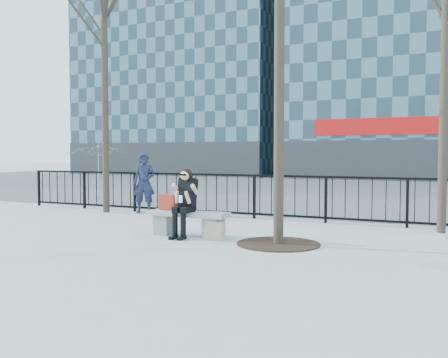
% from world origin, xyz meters
% --- Properties ---
extents(ground, '(120.00, 120.00, 0.00)m').
position_xyz_m(ground, '(0.00, 0.00, 0.00)').
color(ground, '#A5A6A1').
rests_on(ground, ground).
extents(street_surface, '(60.00, 23.00, 0.01)m').
position_xyz_m(street_surface, '(0.00, 15.00, 0.00)').
color(street_surface, '#474747').
rests_on(street_surface, ground).
extents(railing, '(14.00, 0.06, 1.10)m').
position_xyz_m(railing, '(0.00, 3.00, 0.55)').
color(railing, black).
rests_on(railing, ground).
extents(building_left, '(16.20, 10.20, 22.60)m').
position_xyz_m(building_left, '(-15.00, 27.00, 11.30)').
color(building_left, slate).
rests_on(building_left, ground).
extents(tree_left, '(2.80, 2.80, 6.50)m').
position_xyz_m(tree_left, '(-4.00, 2.50, 4.86)').
color(tree_left, black).
rests_on(tree_left, ground).
extents(tree_grate, '(1.50, 1.50, 0.02)m').
position_xyz_m(tree_grate, '(1.90, -0.10, 0.01)').
color(tree_grate, black).
rests_on(tree_grate, ground).
extents(bench_main, '(1.65, 0.46, 0.49)m').
position_xyz_m(bench_main, '(0.00, 0.00, 0.30)').
color(bench_main, slate).
rests_on(bench_main, ground).
extents(seated_woman, '(0.50, 0.64, 1.34)m').
position_xyz_m(seated_woman, '(0.00, -0.16, 0.67)').
color(seated_woman, black).
rests_on(seated_woman, ground).
extents(handbag, '(0.39, 0.22, 0.31)m').
position_xyz_m(handbag, '(-0.46, 0.02, 0.64)').
color(handbag, '#A32314').
rests_on(handbag, bench_main).
extents(shopping_bag, '(0.39, 0.19, 0.35)m').
position_xyz_m(shopping_bag, '(0.68, -0.17, 0.17)').
color(shopping_bag, beige).
rests_on(shopping_bag, ground).
extents(standing_man, '(0.71, 0.61, 1.64)m').
position_xyz_m(standing_man, '(-2.94, 2.80, 0.82)').
color(standing_man, black).
rests_on(standing_man, ground).
extents(vendor_umbrella, '(2.47, 2.51, 1.98)m').
position_xyz_m(vendor_umbrella, '(-6.78, 5.51, 0.99)').
color(vendor_umbrella, yellow).
rests_on(vendor_umbrella, ground).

